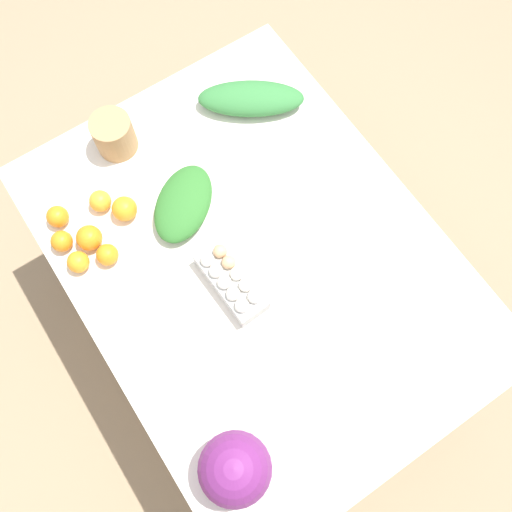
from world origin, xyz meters
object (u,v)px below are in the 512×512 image
(greens_bunch_beet_tops, at_px, (183,203))
(orange_5, at_px, (125,209))
(paper_bag, at_px, (114,135))
(orange_3, at_px, (100,201))
(cabbage_purple, at_px, (235,469))
(egg_carton, at_px, (231,281))
(orange_6, at_px, (78,262))
(orange_2, at_px, (62,241))
(orange_4, at_px, (107,255))
(orange_0, at_px, (58,217))
(orange_1, at_px, (89,238))
(greens_bunch_scallion, at_px, (251,99))

(greens_bunch_beet_tops, distance_m, orange_5, 0.18)
(paper_bag, bearing_deg, orange_3, -42.00)
(cabbage_purple, bearing_deg, orange_5, 171.34)
(egg_carton, bearing_deg, orange_6, 45.80)
(orange_2, relative_size, orange_5, 0.85)
(cabbage_purple, relative_size, egg_carton, 0.75)
(egg_carton, xyz_separation_m, orange_2, (-0.39, -0.35, -0.01))
(orange_5, bearing_deg, orange_4, -49.18)
(cabbage_purple, xyz_separation_m, orange_0, (-0.90, -0.06, -0.06))
(greens_bunch_beet_tops, height_order, orange_4, greens_bunch_beet_tops)
(orange_1, bearing_deg, orange_3, 137.06)
(paper_bag, height_order, greens_bunch_scallion, paper_bag)
(orange_0, relative_size, orange_2, 1.03)
(egg_carton, xyz_separation_m, greens_bunch_beet_tops, (-0.29, 0.01, -0.01))
(orange_0, bearing_deg, orange_3, 78.90)
(egg_carton, xyz_separation_m, greens_bunch_scallion, (-0.49, 0.39, -0.00))
(egg_carton, height_order, orange_5, egg_carton)
(greens_bunch_scallion, bearing_deg, orange_5, -77.91)
(egg_carton, relative_size, greens_bunch_beet_tops, 0.94)
(orange_0, xyz_separation_m, orange_4, (0.19, 0.07, -0.00))
(greens_bunch_beet_tops, xyz_separation_m, orange_6, (-0.01, -0.36, -0.00))
(egg_carton, relative_size, orange_5, 3.28)
(orange_2, xyz_separation_m, orange_3, (-0.05, 0.16, 0.00))
(orange_3, height_order, orange_4, orange_3)
(orange_4, height_order, orange_5, orange_5)
(orange_4, bearing_deg, greens_bunch_beet_tops, 93.31)
(orange_4, bearing_deg, orange_2, -140.76)
(orange_0, bearing_deg, cabbage_purple, 3.71)
(greens_bunch_beet_tops, bearing_deg, orange_3, -125.97)
(cabbage_purple, xyz_separation_m, orange_4, (-0.71, 0.01, -0.06))
(paper_bag, relative_size, greens_bunch_beet_tops, 0.48)
(orange_5, xyz_separation_m, orange_6, (0.07, -0.20, -0.01))
(orange_2, relative_size, orange_3, 0.97)
(greens_bunch_scallion, bearing_deg, orange_6, -75.75)
(cabbage_purple, xyz_separation_m, egg_carton, (-0.43, 0.27, -0.05))
(orange_1, bearing_deg, greens_bunch_beet_tops, 78.64)
(orange_1, height_order, orange_6, orange_1)
(orange_3, xyz_separation_m, orange_4, (0.17, -0.07, -0.00))
(orange_1, relative_size, orange_3, 1.15)
(greens_bunch_scallion, relative_size, orange_2, 5.34)
(paper_bag, xyz_separation_m, orange_0, (0.14, -0.28, -0.03))
(cabbage_purple, relative_size, orange_6, 2.88)
(egg_carton, relative_size, orange_2, 3.87)
(egg_carton, xyz_separation_m, orange_3, (-0.44, -0.19, -0.01))
(orange_3, bearing_deg, orange_2, -71.72)
(orange_0, xyz_separation_m, orange_2, (0.08, -0.03, -0.00))
(orange_5, bearing_deg, orange_1, -79.47)
(greens_bunch_scallion, bearing_deg, orange_4, -71.81)
(paper_bag, bearing_deg, cabbage_purple, -11.95)
(orange_0, height_order, orange_6, orange_0)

